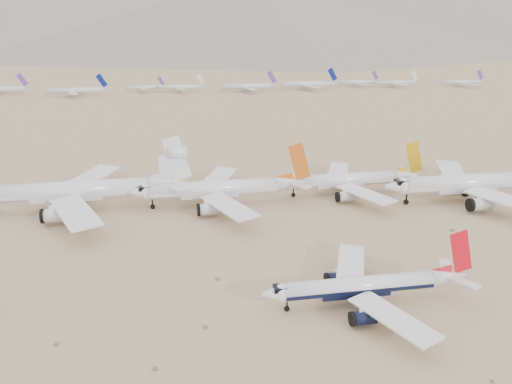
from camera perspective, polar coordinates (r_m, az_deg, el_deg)
The scene contains 8 objects.
ground at distance 111.18m, azimuth 12.54°, elevation -11.99°, with size 7000.00×7000.00×0.00m, color #9B7D5A.
main_airliner at distance 108.02m, azimuth 12.65°, elevation -10.39°, with size 43.43×42.42×15.33m.
row2_navy_widebody at distance 178.90m, azimuth 23.85°, elevation 0.99°, with size 61.12×59.77×21.74m.
row2_gold_tail at distance 173.22m, azimuth 10.59°, elevation 1.38°, with size 49.48×48.39×17.62m.
row2_orange_tail at distance 159.89m, azimuth -4.07°, elevation 0.39°, with size 55.07×53.87×19.64m.
row2_white_trijet at distance 164.31m, azimuth -19.12°, elevation 0.27°, with size 64.19×62.74×22.75m.
distant_storage_row at distance 427.62m, azimuth -6.02°, elevation 11.91°, with size 524.48×61.60×15.81m.
foothills at distance 1315.44m, azimuth 16.36°, elevation 18.74°, with size 4637.50×1395.00×155.00m.
Camera 1 is at (-39.42, -87.35, 56.38)m, focal length 35.00 mm.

